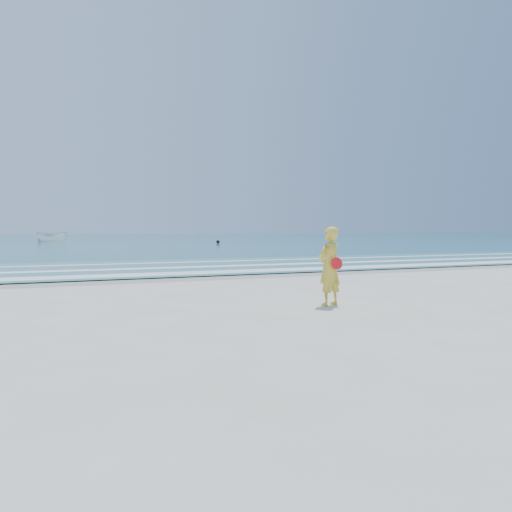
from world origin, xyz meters
name	(u,v)px	position (x,y,z in m)	size (l,w,h in m)	color
ground	(338,318)	(0.00, 0.00, 0.00)	(400.00, 400.00, 0.00)	silver
wet_sand	(200,277)	(0.00, 9.00, 0.00)	(400.00, 2.40, 0.00)	#B2A893
ocean	(68,238)	(0.00, 105.00, 0.02)	(400.00, 190.00, 0.04)	#19727F
shallow	(167,267)	(0.00, 14.00, 0.04)	(400.00, 10.00, 0.01)	#59B7AD
foam_near	(190,273)	(0.00, 10.30, 0.05)	(400.00, 1.40, 0.01)	white
foam_mid	(171,268)	(0.00, 13.20, 0.05)	(400.00, 0.90, 0.01)	white
foam_far	(155,263)	(0.00, 16.50, 0.05)	(400.00, 0.60, 0.01)	white
boat	(52,237)	(-3.86, 62.13, 0.81)	(1.50, 3.97, 1.54)	white
buoy	(218,242)	(14.43, 48.99, 0.26)	(0.44, 0.44, 0.44)	black
woman	(329,266)	(0.71, 1.46, 0.88)	(0.75, 0.61, 1.76)	yellow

